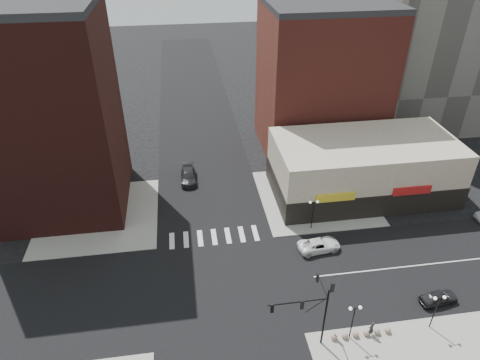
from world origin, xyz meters
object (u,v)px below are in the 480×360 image
object	(u,v)px
street_lamp_se_a	(354,314)
dark_sedan_east	(439,298)
street_lamp_ne	(313,208)
white_suv	(319,245)
dark_sedan_north	(188,176)
pedestrian	(371,329)
street_lamp_se_b	(438,304)
traffic_signal	(314,305)

from	to	relation	value
street_lamp_se_a	dark_sedan_east	distance (m)	11.08
street_lamp_se_a	street_lamp_ne	bearing A→B (deg)	86.42
street_lamp_se_a	street_lamp_ne	size ratio (longest dim) A/B	1.00
white_suv	dark_sedan_east	world-z (taller)	white_suv
dark_sedan_north	white_suv	bearing A→B (deg)	-49.16
dark_sedan_east	pedestrian	size ratio (longest dim) A/B	2.33
street_lamp_se_b	pedestrian	size ratio (longest dim) A/B	2.47
street_lamp_se_a	dark_sedan_north	world-z (taller)	street_lamp_se_a
white_suv	pedestrian	distance (m)	12.26
dark_sedan_north	dark_sedan_east	bearing A→B (deg)	-47.08
street_lamp_ne	white_suv	distance (m)	4.61
street_lamp_se_a	white_suv	world-z (taller)	street_lamp_se_a
street_lamp_se_a	pedestrian	distance (m)	3.09
street_lamp_ne	dark_sedan_east	xyz separation A→B (m)	(9.40, -13.21, -2.62)
street_lamp_se_b	pedestrian	bearing A→B (deg)	180.00
dark_sedan_north	traffic_signal	bearing A→B (deg)	-70.56
traffic_signal	dark_sedan_north	world-z (taller)	traffic_signal
street_lamp_se_b	dark_sedan_east	distance (m)	4.52
street_lamp_ne	pedestrian	world-z (taller)	street_lamp_ne
dark_sedan_east	dark_sedan_north	xyz separation A→B (m)	(-23.97, 26.57, 0.11)
street_lamp_se_b	white_suv	world-z (taller)	street_lamp_se_b
dark_sedan_north	pedestrian	xyz separation A→B (m)	(15.61, -29.36, 0.19)
traffic_signal	street_lamp_se_a	size ratio (longest dim) A/B	1.87
traffic_signal	street_lamp_se_b	bearing A→B (deg)	-0.82
street_lamp_se_a	street_lamp_se_b	size ratio (longest dim) A/B	1.00
dark_sedan_east	pedestrian	xyz separation A→B (m)	(-8.37, -2.79, 0.29)
street_lamp_se_a	dark_sedan_east	xyz separation A→B (m)	(10.40, 2.79, -2.62)
dark_sedan_north	street_lamp_se_a	bearing A→B (deg)	-64.33
pedestrian	dark_sedan_north	bearing A→B (deg)	-89.01
street_lamp_se_a	dark_sedan_north	size ratio (longest dim) A/B	0.78
street_lamp_se_a	street_lamp_ne	distance (m)	16.03
traffic_signal	street_lamp_se_a	bearing A→B (deg)	-2.57
street_lamp_se_a	street_lamp_se_b	world-z (taller)	same
dark_sedan_north	street_lamp_se_b	bearing A→B (deg)	-52.83
traffic_signal	street_lamp_ne	size ratio (longest dim) A/B	1.87
white_suv	street_lamp_ne	bearing A→B (deg)	-8.93
traffic_signal	street_lamp_ne	xyz separation A→B (m)	(4.76, 15.83, -1.67)
white_suv	pedestrian	world-z (taller)	pedestrian
dark_sedan_north	pedestrian	size ratio (longest dim) A/B	3.18
white_suv	pedestrian	xyz separation A→B (m)	(1.22, -12.19, 0.27)
traffic_signal	white_suv	bearing A→B (deg)	69.14
street_lamp_se_a	pedestrian	bearing A→B (deg)	0.00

